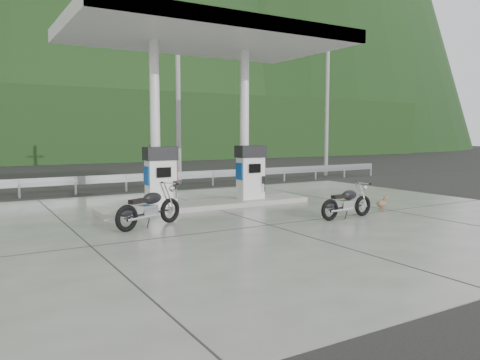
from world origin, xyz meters
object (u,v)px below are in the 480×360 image
gas_pump_right (251,172)px  motorcycle_left (149,208)px  duck (382,204)px  gas_pump_left (161,177)px  motorcycle_right (347,203)px

gas_pump_right → motorcycle_left: 4.86m
motorcycle_left → duck: 7.14m
gas_pump_left → motorcycle_right: 5.54m
gas_pump_right → gas_pump_left: bearing=180.0°
motorcycle_left → gas_pump_left: bearing=39.4°
gas_pump_right → motorcycle_left: size_ratio=0.92×
gas_pump_right → duck: bearing=-50.5°
motorcycle_left → motorcycle_right: size_ratio=1.11×
motorcycle_left → motorcycle_right: motorcycle_left is taller
gas_pump_right → motorcycle_left: gas_pump_right is taller
motorcycle_left → duck: bearing=-31.9°
gas_pump_left → duck: (5.91, -3.29, -0.87)m
gas_pump_left → gas_pump_right: same height
gas_pump_left → gas_pump_right: 3.20m
duck → motorcycle_right: bearing=-179.6°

